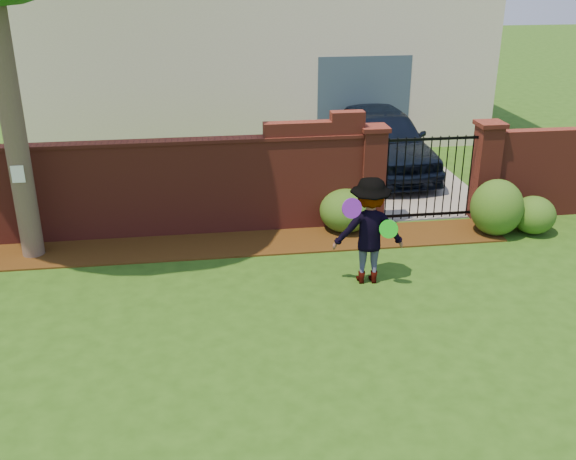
{
  "coord_description": "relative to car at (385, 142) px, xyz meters",
  "views": [
    {
      "loc": [
        -0.77,
        -7.24,
        4.7
      ],
      "look_at": [
        0.46,
        1.4,
        1.05
      ],
      "focal_mm": 41.05,
      "sensor_mm": 36.0,
      "label": 1
    }
  ],
  "objects": [
    {
      "name": "iron_gate",
      "position": [
        -0.0,
        -2.96,
        0.1
      ],
      "size": [
        1.78,
        0.03,
        1.6
      ],
      "color": "black",
      "rests_on": "ground"
    },
    {
      "name": "man",
      "position": [
        -1.76,
        -5.29,
        0.09
      ],
      "size": [
        1.14,
        0.71,
        1.68
      ],
      "primitive_type": "imported",
      "rotation": [
        0.0,
        0.0,
        3.06
      ],
      "color": "gray",
      "rests_on": "ground"
    },
    {
      "name": "paper_notice",
      "position": [
        -7.1,
        -3.75,
        0.75
      ],
      "size": [
        0.2,
        0.01,
        0.28
      ],
      "primitive_type": "cube",
      "color": "white",
      "rests_on": "tree"
    },
    {
      "name": "shrub_middle",
      "position": [
        1.01,
        -3.78,
        -0.24
      ],
      "size": [
        0.94,
        0.94,
        1.03
      ],
      "primitive_type": "ellipsoid",
      "color": "#204E17",
      "rests_on": "ground"
    },
    {
      "name": "frisbee_purple",
      "position": [
        -2.1,
        -5.52,
        0.57
      ],
      "size": [
        0.31,
        0.13,
        0.3
      ],
      "primitive_type": "cylinder",
      "rotation": [
        1.36,
        0.0,
        0.15
      ],
      "color": "purple",
      "rests_on": "man"
    },
    {
      "name": "mulch_bed",
      "position": [
        -4.45,
        -3.62,
        -0.74
      ],
      "size": [
        11.1,
        1.08,
        0.03
      ],
      "primitive_type": "cube",
      "color": "#351E09",
      "rests_on": "ground"
    },
    {
      "name": "house",
      "position": [
        -2.5,
        5.04,
        2.41
      ],
      "size": [
        12.4,
        6.4,
        6.3
      ],
      "color": "beige",
      "rests_on": "ground"
    },
    {
      "name": "car",
      "position": [
        0.0,
        0.0,
        0.0
      ],
      "size": [
        1.94,
        4.48,
        1.5
      ],
      "primitive_type": "imported",
      "rotation": [
        0.0,
        0.0,
        0.04
      ],
      "color": "black",
      "rests_on": "ground"
    },
    {
      "name": "driveway",
      "position": [
        -0.0,
        1.04,
        -0.75
      ],
      "size": [
        3.2,
        8.0,
        0.01
      ],
      "primitive_type": "cube",
      "color": "gray",
      "rests_on": "ground"
    },
    {
      "name": "shrub_right",
      "position": [
        1.72,
        -3.82,
        -0.41
      ],
      "size": [
        0.78,
        0.78,
        0.69
      ],
      "primitive_type": "ellipsoid",
      "color": "#204E17",
      "rests_on": "ground"
    },
    {
      "name": "ground",
      "position": [
        -3.5,
        -6.96,
        -0.76
      ],
      "size": [
        80.0,
        80.0,
        0.01
      ],
      "primitive_type": "cube",
      "color": "#244A12",
      "rests_on": "ground"
    },
    {
      "name": "brick_wall",
      "position": [
        -5.51,
        -2.96,
        0.17
      ],
      "size": [
        8.7,
        0.31,
        2.16
      ],
      "color": "maroon",
      "rests_on": "ground"
    },
    {
      "name": "pillar_right",
      "position": [
        1.1,
        -2.96,
        0.2
      ],
      "size": [
        0.5,
        0.5,
        1.88
      ],
      "color": "maroon",
      "rests_on": "ground"
    },
    {
      "name": "shrub_left",
      "position": [
        -1.64,
        -3.25,
        -0.36
      ],
      "size": [
        0.96,
        0.96,
        0.79
      ],
      "primitive_type": "ellipsoid",
      "color": "#204E17",
      "rests_on": "ground"
    },
    {
      "name": "frisbee_green",
      "position": [
        -1.54,
        -5.57,
        0.23
      ],
      "size": [
        0.28,
        0.19,
        0.28
      ],
      "primitive_type": "cylinder",
      "rotation": [
        1.43,
        0.0,
        -0.47
      ],
      "color": "#18B91A",
      "rests_on": "man"
    },
    {
      "name": "pillar_left",
      "position": [
        -1.1,
        -2.96,
        0.2
      ],
      "size": [
        0.5,
        0.5,
        1.88
      ],
      "color": "maroon",
      "rests_on": "ground"
    }
  ]
}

